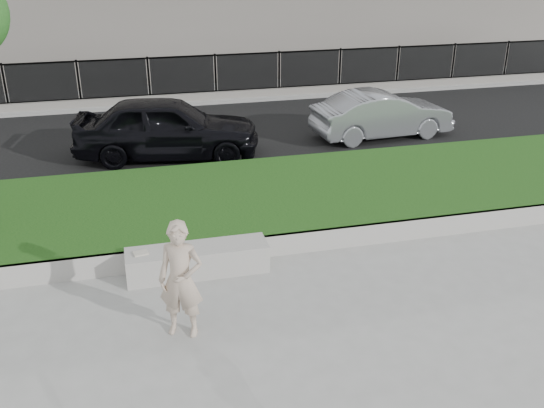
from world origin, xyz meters
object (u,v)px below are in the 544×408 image
object	(u,v)px
man	(181,280)
car_silver	(382,114)
stone_bench	(198,260)
book	(141,253)
car_dark	(167,127)

from	to	relation	value
man	car_silver	size ratio (longest dim) A/B	0.45
stone_bench	man	size ratio (longest dim) A/B	1.35
man	stone_bench	bearing A→B (deg)	97.33
book	man	bearing A→B (deg)	-83.34
book	car_dark	size ratio (longest dim) A/B	0.05
book	car_silver	bearing A→B (deg)	31.59
car_dark	car_silver	world-z (taller)	car_dark
stone_bench	car_silver	xyz separation A→B (m)	(5.94, 6.14, 0.44)
stone_bench	book	size ratio (longest dim) A/B	10.07
stone_bench	car_silver	world-z (taller)	car_silver
stone_bench	car_dark	bearing A→B (deg)	89.50
man	book	bearing A→B (deg)	128.75
stone_bench	car_silver	size ratio (longest dim) A/B	0.61
car_dark	car_silver	distance (m)	5.90
car_dark	stone_bench	bearing A→B (deg)	-170.75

